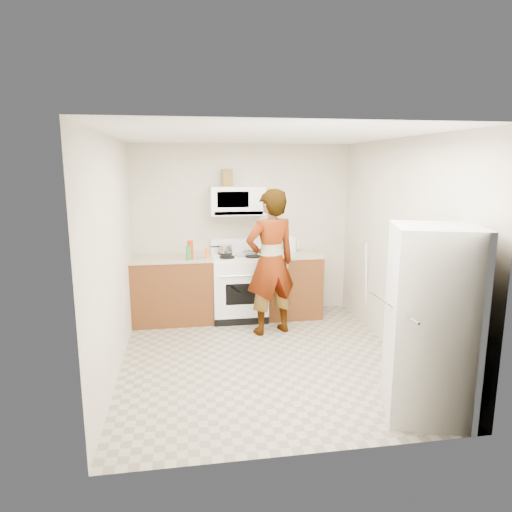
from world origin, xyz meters
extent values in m
plane|color=gray|center=(0.00, 0.00, 0.00)|extent=(3.60, 3.60, 0.00)
cube|color=beige|center=(0.00, 1.79, 1.25)|extent=(3.20, 0.02, 2.50)
cube|color=beige|center=(1.59, 0.00, 1.25)|extent=(0.02, 3.60, 2.50)
cube|color=brown|center=(-1.04, 1.49, 0.45)|extent=(1.12, 0.62, 0.90)
cube|color=tan|center=(-1.04, 1.49, 0.92)|extent=(1.14, 0.64, 0.03)
cube|color=brown|center=(0.68, 1.49, 0.45)|extent=(0.80, 0.62, 0.90)
cube|color=tan|center=(0.68, 1.49, 0.92)|extent=(0.82, 0.64, 0.03)
cube|color=white|center=(-0.10, 1.48, 0.45)|extent=(0.76, 0.65, 0.90)
cube|color=white|center=(-0.10, 1.48, 0.92)|extent=(0.76, 0.62, 0.03)
cube|color=white|center=(-0.10, 1.76, 1.03)|extent=(0.76, 0.08, 0.20)
cube|color=white|center=(-0.10, 1.61, 1.70)|extent=(0.76, 0.38, 0.40)
imported|color=tan|center=(0.24, 0.83, 0.95)|extent=(0.80, 0.64, 1.91)
cube|color=silver|center=(1.23, -1.37, 0.85)|extent=(0.88, 0.88, 1.70)
cylinder|color=white|center=(0.70, 1.64, 1.04)|extent=(0.20, 0.20, 0.20)
cube|color=brown|center=(-0.24, 1.65, 2.02)|extent=(0.15, 0.15, 0.24)
cylinder|color=#ACABB0|center=(-0.28, 1.61, 1.01)|extent=(0.24, 0.24, 0.11)
cube|color=silver|center=(-0.02, 1.42, 0.96)|extent=(0.29, 0.23, 0.05)
cylinder|color=red|center=(-0.78, 1.29, 1.07)|extent=(0.10, 0.10, 0.26)
cylinder|color=orange|center=(-0.56, 1.33, 1.01)|extent=(0.06, 0.06, 0.15)
cylinder|color=#188734|center=(-0.81, 1.24, 1.03)|extent=(0.07, 0.07, 0.20)
cylinder|color=silver|center=(-0.67, 1.34, 0.94)|extent=(0.27, 0.27, 0.01)
cylinder|color=white|center=(1.58, 0.87, 0.59)|extent=(0.17, 0.22, 1.17)
camera|label=1|loc=(-0.88, -4.85, 2.19)|focal=32.00mm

